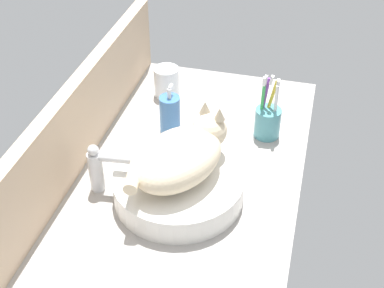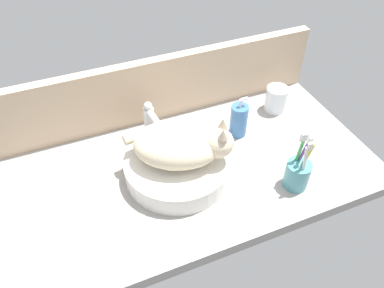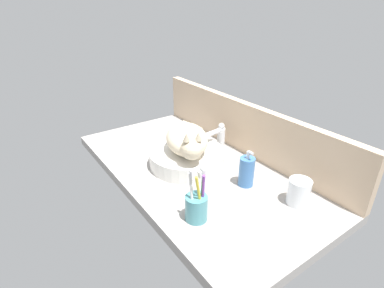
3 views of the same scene
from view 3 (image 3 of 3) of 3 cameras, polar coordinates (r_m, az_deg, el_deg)
The scene contains 8 objects.
ground_plane at distance 127.81cm, azimuth 0.38°, elevation -5.24°, with size 116.64×60.01×4.00cm, color #9E9993.
backsplash_panel at distance 138.17cm, azimuth 9.99°, elevation 3.16°, with size 116.64×3.60×22.99cm, color #CCAD8C.
sink_basin at distance 127.38cm, azimuth -0.96°, elevation -2.61°, with size 31.89×31.89×6.58cm, color silver.
cat at distance 122.07cm, azimuth -0.85°, elevation 0.82°, with size 30.09×25.95×14.00cm.
faucet at distance 137.50cm, azimuth 5.23°, elevation 1.43°, with size 3.92×11.86×13.60cm.
soap_dispenser at distance 114.60cm, azimuth 10.35°, elevation -5.15°, with size 5.81×5.81×14.78cm.
toothbrush_cup at distance 96.97cm, azimuth 0.90°, elevation -11.74°, with size 7.24×7.24×18.71cm.
water_glass at distance 110.40cm, azimuth 19.64°, elevation -8.82°, with size 7.76×7.76×9.31cm.
Camera 3 is at (88.69, -63.42, 64.68)cm, focal length 28.00 mm.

